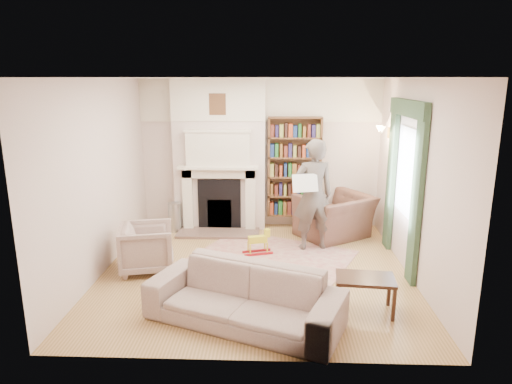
{
  "coord_description": "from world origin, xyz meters",
  "views": [
    {
      "loc": [
        0.25,
        -6.33,
        2.79
      ],
      "look_at": [
        0.0,
        0.25,
        1.15
      ],
      "focal_mm": 32.0,
      "sensor_mm": 36.0,
      "label": 1
    }
  ],
  "objects_px": {
    "bookcase": "(294,167)",
    "armchair_left": "(147,248)",
    "paraffin_heater": "(175,217)",
    "rocking_horse": "(258,242)",
    "sofa": "(244,297)",
    "coffee_table": "(364,294)",
    "armchair_reading": "(334,216)",
    "man_reading": "(313,195)"
  },
  "relations": [
    {
      "from": "man_reading",
      "to": "armchair_reading",
      "type": "bearing_deg",
      "value": -140.42
    },
    {
      "from": "armchair_reading",
      "to": "rocking_horse",
      "type": "xyz_separation_m",
      "value": [
        -1.35,
        -0.9,
        -0.18
      ]
    },
    {
      "from": "armchair_left",
      "to": "sofa",
      "type": "distance_m",
      "value": 2.13
    },
    {
      "from": "bookcase",
      "to": "armchair_reading",
      "type": "distance_m",
      "value": 1.2
    },
    {
      "from": "armchair_reading",
      "to": "paraffin_heater",
      "type": "height_order",
      "value": "armchair_reading"
    },
    {
      "from": "man_reading",
      "to": "paraffin_heater",
      "type": "distance_m",
      "value": 2.71
    },
    {
      "from": "coffee_table",
      "to": "paraffin_heater",
      "type": "xyz_separation_m",
      "value": [
        -2.97,
        2.95,
        0.05
      ]
    },
    {
      "from": "sofa",
      "to": "paraffin_heater",
      "type": "distance_m",
      "value": 3.61
    },
    {
      "from": "armchair_reading",
      "to": "armchair_left",
      "type": "xyz_separation_m",
      "value": [
        -2.98,
        -1.59,
        -0.04
      ]
    },
    {
      "from": "sofa",
      "to": "coffee_table",
      "type": "bearing_deg",
      "value": 34.68
    },
    {
      "from": "armchair_reading",
      "to": "paraffin_heater",
      "type": "bearing_deg",
      "value": -38.02
    },
    {
      "from": "coffee_table",
      "to": "man_reading",
      "type": "bearing_deg",
      "value": 108.12
    },
    {
      "from": "bookcase",
      "to": "armchair_left",
      "type": "relative_size",
      "value": 2.39
    },
    {
      "from": "bookcase",
      "to": "paraffin_heater",
      "type": "height_order",
      "value": "bookcase"
    },
    {
      "from": "rocking_horse",
      "to": "coffee_table",
      "type": "bearing_deg",
      "value": -69.97
    },
    {
      "from": "armchair_left",
      "to": "man_reading",
      "type": "height_order",
      "value": "man_reading"
    },
    {
      "from": "armchair_left",
      "to": "paraffin_heater",
      "type": "bearing_deg",
      "value": -14.23
    },
    {
      "from": "armchair_reading",
      "to": "coffee_table",
      "type": "distance_m",
      "value": 2.74
    },
    {
      "from": "armchair_left",
      "to": "paraffin_heater",
      "type": "xyz_separation_m",
      "value": [
        0.03,
        1.81,
        -0.08
      ]
    },
    {
      "from": "man_reading",
      "to": "coffee_table",
      "type": "relative_size",
      "value": 2.66
    },
    {
      "from": "sofa",
      "to": "coffee_table",
      "type": "xyz_separation_m",
      "value": [
        1.46,
        0.33,
        -0.11
      ]
    },
    {
      "from": "armchair_reading",
      "to": "man_reading",
      "type": "bearing_deg",
      "value": 19.35
    },
    {
      "from": "armchair_reading",
      "to": "coffee_table",
      "type": "xyz_separation_m",
      "value": [
        0.02,
        -2.73,
        -0.16
      ]
    },
    {
      "from": "sofa",
      "to": "bookcase",
      "type": "bearing_deg",
      "value": 100.7
    },
    {
      "from": "man_reading",
      "to": "sofa",
      "type": "bearing_deg",
      "value": 54.66
    },
    {
      "from": "man_reading",
      "to": "bookcase",
      "type": "bearing_deg",
      "value": -90.81
    },
    {
      "from": "paraffin_heater",
      "to": "rocking_horse",
      "type": "distance_m",
      "value": 1.95
    },
    {
      "from": "bookcase",
      "to": "armchair_reading",
      "type": "relative_size",
      "value": 1.55
    },
    {
      "from": "bookcase",
      "to": "sofa",
      "type": "relative_size",
      "value": 0.81
    },
    {
      "from": "man_reading",
      "to": "paraffin_heater",
      "type": "relative_size",
      "value": 3.39
    },
    {
      "from": "armchair_left",
      "to": "coffee_table",
      "type": "bearing_deg",
      "value": -124.12
    },
    {
      "from": "bookcase",
      "to": "paraffin_heater",
      "type": "distance_m",
      "value": 2.43
    },
    {
      "from": "man_reading",
      "to": "paraffin_heater",
      "type": "xyz_separation_m",
      "value": [
        -2.5,
        0.82,
        -0.66
      ]
    },
    {
      "from": "sofa",
      "to": "rocking_horse",
      "type": "bearing_deg",
      "value": 109.79
    },
    {
      "from": "paraffin_heater",
      "to": "man_reading",
      "type": "bearing_deg",
      "value": -18.15
    },
    {
      "from": "coffee_table",
      "to": "armchair_reading",
      "type": "bearing_deg",
      "value": 96.1
    },
    {
      "from": "bookcase",
      "to": "coffee_table",
      "type": "height_order",
      "value": "bookcase"
    },
    {
      "from": "sofa",
      "to": "paraffin_heater",
      "type": "relative_size",
      "value": 4.13
    },
    {
      "from": "sofa",
      "to": "rocking_horse",
      "type": "relative_size",
      "value": 4.78
    },
    {
      "from": "coffee_table",
      "to": "rocking_horse",
      "type": "distance_m",
      "value": 2.29
    },
    {
      "from": "sofa",
      "to": "paraffin_heater",
      "type": "xyz_separation_m",
      "value": [
        -1.51,
        3.28,
        -0.06
      ]
    },
    {
      "from": "armchair_reading",
      "to": "rocking_horse",
      "type": "distance_m",
      "value": 1.63
    }
  ]
}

